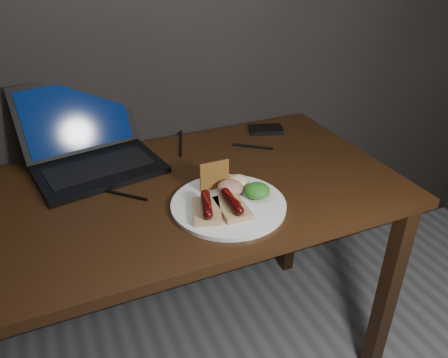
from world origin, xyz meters
TOP-DOWN VIEW (x-y plane):
  - desk at (0.00, 1.38)m, footprint 1.40×0.70m
  - laptop at (-0.15, 1.62)m, footprint 0.42×0.39m
  - hard_drive at (0.48, 1.63)m, footprint 0.14×0.11m
  - desk_cables at (-0.04, 1.53)m, footprint 0.93×0.43m
  - plate at (0.15, 1.23)m, footprint 0.36×0.36m
  - bread_sausage_left at (0.08, 1.21)m, footprint 0.10×0.13m
  - bread_sausage_center at (0.14, 1.20)m, footprint 0.07×0.12m
  - crispbread at (0.14, 1.31)m, footprint 0.09×0.01m
  - salad_greens at (0.23, 1.23)m, footprint 0.07×0.07m
  - salsa_mound at (0.17, 1.27)m, footprint 0.07×0.07m
  - coleslaw_mound at (0.21, 1.30)m, footprint 0.06×0.06m

SIDE VIEW (x-z plane):
  - desk at x=0.00m, z-range 0.29..1.04m
  - desk_cables at x=-0.04m, z-range 0.75..0.76m
  - plate at x=0.15m, z-range 0.75..0.76m
  - hard_drive at x=0.48m, z-range 0.75..0.77m
  - bread_sausage_left at x=0.08m, z-range 0.76..0.80m
  - bread_sausage_center at x=0.14m, z-range 0.76..0.80m
  - coleslaw_mound at x=0.21m, z-range 0.76..0.80m
  - salad_greens at x=0.23m, z-range 0.76..0.80m
  - salsa_mound at x=0.17m, z-range 0.76..0.80m
  - laptop at x=-0.15m, z-range 0.68..0.93m
  - crispbread at x=0.14m, z-range 0.76..0.85m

